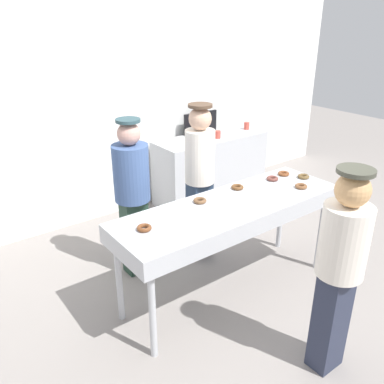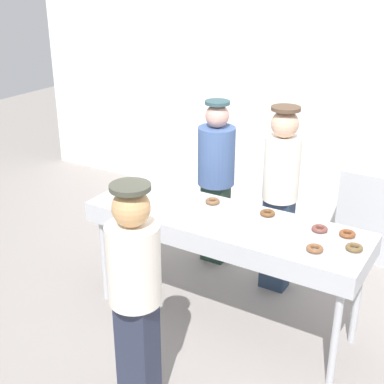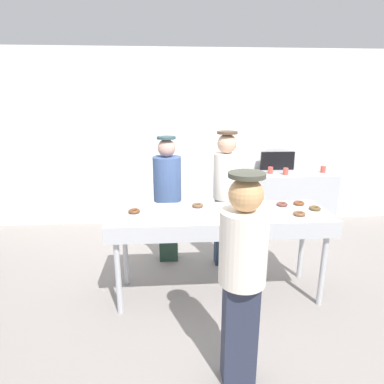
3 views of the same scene
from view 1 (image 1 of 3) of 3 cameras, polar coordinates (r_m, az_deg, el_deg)
ground_plane at (r=4.16m, az=5.05°, el=-13.53°), size 16.00×16.00×0.00m
back_wall at (r=5.35m, az=-11.32°, el=11.49°), size 8.00×0.12×2.84m
fryer_conveyor at (r=3.70m, az=5.52°, el=-2.82°), size 2.26×0.70×0.95m
chocolate_donut_0 at (r=3.23m, az=-6.73°, el=-5.02°), size 0.17×0.17×0.03m
chocolate_donut_1 at (r=4.39m, az=12.73°, el=2.54°), size 0.15×0.15×0.03m
chocolate_donut_2 at (r=4.11m, az=15.05°, el=0.79°), size 0.13×0.13×0.03m
chocolate_donut_3 at (r=3.97m, az=6.38°, el=0.69°), size 0.17×0.17×0.03m
chocolate_donut_4 at (r=4.23m, az=11.22°, el=1.87°), size 0.15×0.15×0.03m
chocolate_donut_5 at (r=4.36m, az=15.37°, el=2.12°), size 0.17×0.17×0.03m
chocolate_donut_6 at (r=3.66m, az=1.11°, el=-1.21°), size 0.13×0.13×0.03m
worker_baker at (r=4.01m, az=-8.38°, el=0.37°), size 0.35×0.35×1.64m
worker_assistant at (r=4.25m, az=1.08°, el=2.31°), size 0.31×0.31×1.71m
customer_waiting at (r=3.04m, az=20.07°, el=-9.40°), size 0.33×0.33×1.62m
prep_counter at (r=5.92m, az=2.64°, el=3.45°), size 1.67×0.60×0.93m
paper_cup_0 at (r=5.62m, az=1.31°, el=7.93°), size 0.08×0.08×0.11m
paper_cup_1 at (r=5.68m, az=3.63°, el=8.05°), size 0.08×0.08×0.11m
paper_cup_2 at (r=6.19m, az=7.68°, el=9.19°), size 0.08×0.08×0.11m
menu_display at (r=5.92m, az=1.20°, el=9.72°), size 0.56×0.04×0.30m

